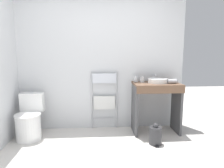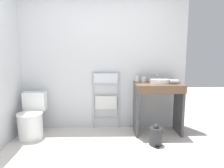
% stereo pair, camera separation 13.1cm
% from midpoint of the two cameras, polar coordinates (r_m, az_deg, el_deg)
% --- Properties ---
extents(wall_back, '(3.15, 0.12, 2.55)m').
position_cam_midpoint_polar(wall_back, '(3.74, -2.19, 6.68)').
color(wall_back, silver).
rests_on(wall_back, ground_plane).
extents(toilet, '(0.41, 0.56, 0.75)m').
position_cam_midpoint_polar(toilet, '(3.67, -21.05, -9.41)').
color(toilet, white).
rests_on(toilet, ground_plane).
extents(towel_radiator, '(0.49, 0.06, 1.08)m').
position_cam_midpoint_polar(towel_radiator, '(3.70, -0.74, -2.75)').
color(towel_radiator, silver).
rests_on(towel_radiator, ground_plane).
extents(vanity_counter, '(0.80, 0.53, 0.90)m').
position_cam_midpoint_polar(vanity_counter, '(3.60, 13.96, -4.73)').
color(vanity_counter, brown).
rests_on(vanity_counter, ground_plane).
extents(sink_basin, '(0.34, 0.34, 0.08)m').
position_cam_midpoint_polar(sink_basin, '(3.57, 14.41, 0.87)').
color(sink_basin, white).
rests_on(sink_basin, vanity_counter).
extents(faucet, '(0.02, 0.10, 0.13)m').
position_cam_midpoint_polar(faucet, '(3.74, 13.68, 1.95)').
color(faucet, silver).
rests_on(faucet, vanity_counter).
extents(cup_near_wall, '(0.08, 0.08, 0.10)m').
position_cam_midpoint_polar(cup_near_wall, '(3.65, 8.34, 1.41)').
color(cup_near_wall, white).
rests_on(cup_near_wall, vanity_counter).
extents(cup_near_edge, '(0.07, 0.07, 0.10)m').
position_cam_midpoint_polar(cup_near_edge, '(3.61, 10.13, 1.26)').
color(cup_near_edge, white).
rests_on(cup_near_edge, vanity_counter).
extents(hair_dryer, '(0.20, 0.18, 0.08)m').
position_cam_midpoint_polar(hair_dryer, '(3.57, 18.30, 0.67)').
color(hair_dryer, '#B7B7BC').
rests_on(hair_dryer, vanity_counter).
extents(trash_bin, '(0.20, 0.23, 0.34)m').
position_cam_midpoint_polar(trash_bin, '(3.28, 13.55, -14.19)').
color(trash_bin, '#333335').
rests_on(trash_bin, ground_plane).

